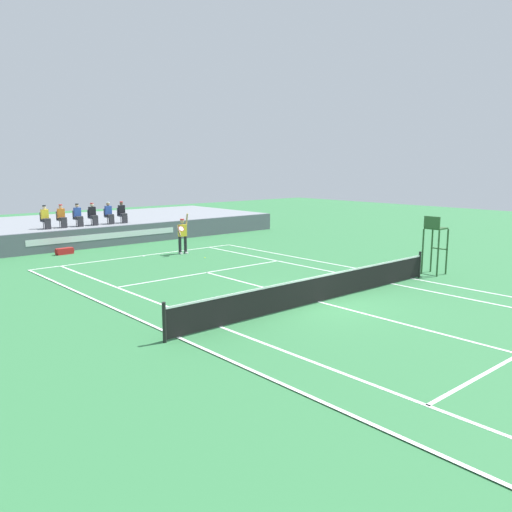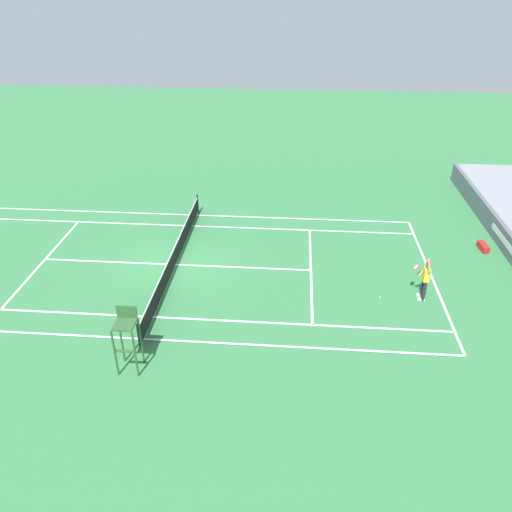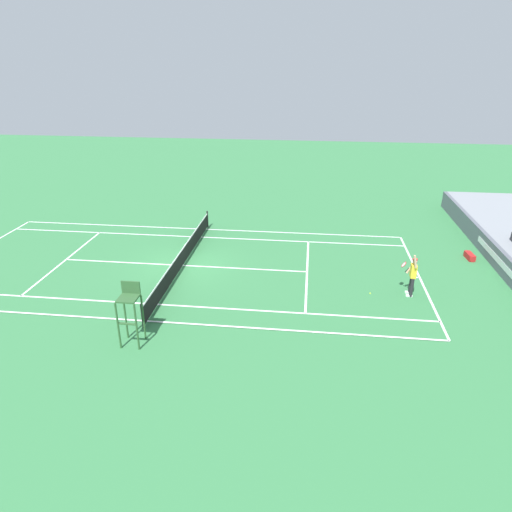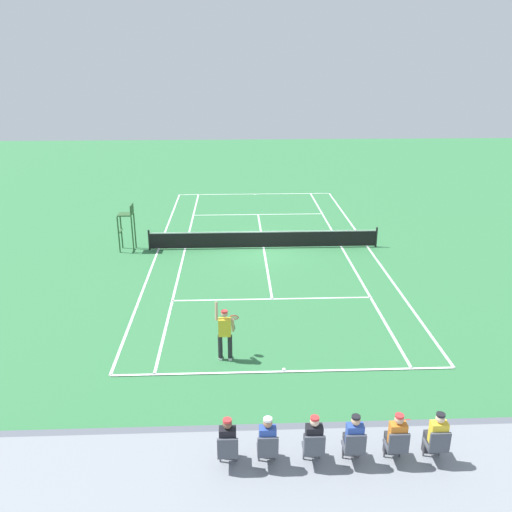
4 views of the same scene
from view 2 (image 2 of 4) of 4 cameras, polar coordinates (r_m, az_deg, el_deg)
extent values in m
plane|color=#337542|center=(23.89, -9.21, -1.03)|extent=(80.00, 80.00, 0.00)
cube|color=#337542|center=(23.88, -9.21, -1.01)|extent=(10.98, 23.78, 0.02)
cube|color=white|center=(24.13, 19.45, -2.10)|extent=(10.98, 0.10, 0.01)
cube|color=white|center=(28.60, -6.82, 4.68)|extent=(0.10, 23.78, 0.01)
cube|color=white|center=(19.56, -12.75, -9.27)|extent=(0.10, 23.78, 0.01)
cube|color=white|center=(27.38, -7.34, 3.45)|extent=(0.10, 23.78, 0.01)
cube|color=white|center=(20.59, -11.71, -6.87)|extent=(0.10, 23.78, 0.01)
cube|color=white|center=(23.27, 6.31, -1.64)|extent=(8.22, 0.10, 0.01)
cube|color=white|center=(26.08, -23.02, -0.33)|extent=(8.22, 0.10, 0.01)
cube|color=white|center=(23.88, -9.21, -0.98)|extent=(0.10, 12.80, 0.01)
cube|color=white|center=(24.11, 19.22, -2.09)|extent=(0.10, 0.20, 0.01)
cylinder|color=black|center=(28.78, -6.71, 5.99)|extent=(0.10, 0.10, 1.07)
cylinder|color=black|center=(18.91, -13.29, -8.92)|extent=(0.10, 0.10, 1.07)
cube|color=black|center=(23.65, -9.30, -0.03)|extent=(11.78, 0.02, 0.84)
cube|color=white|center=(23.44, -9.38, 0.86)|extent=(11.78, 0.03, 0.06)
cylinder|color=#232328|center=(22.03, 18.72, -3.88)|extent=(0.15, 0.15, 0.92)
cylinder|color=#232328|center=(22.30, 18.59, -3.43)|extent=(0.15, 0.15, 0.92)
cube|color=white|center=(22.24, 18.39, -4.75)|extent=(0.13, 0.29, 0.10)
cube|color=white|center=(22.50, 18.28, -4.29)|extent=(0.13, 0.29, 0.10)
cube|color=yellow|center=(21.77, 18.98, -1.99)|extent=(0.41, 0.26, 0.60)
sphere|color=tan|center=(21.54, 19.18, -0.93)|extent=(0.22, 0.22, 0.22)
cylinder|color=red|center=(21.50, 19.22, -0.72)|extent=(0.21, 0.21, 0.06)
cylinder|color=tan|center=(21.27, 19.25, -1.07)|extent=(0.10, 0.22, 0.61)
cylinder|color=tan|center=(21.96, 18.62, -1.57)|extent=(0.11, 0.33, 0.56)
cylinder|color=black|center=(22.03, 18.25, -1.79)|extent=(0.05, 0.19, 0.25)
torus|color=red|center=(21.86, 17.90, -1.19)|extent=(0.31, 0.21, 0.26)
cylinder|color=silver|center=(21.86, 17.90, -1.19)|extent=(0.28, 0.17, 0.22)
sphere|color=#D1E533|center=(21.93, 14.02, -4.61)|extent=(0.07, 0.07, 0.07)
cylinder|color=#2D562D|center=(17.50, -13.68, -10.94)|extent=(0.07, 0.07, 1.90)
cylinder|color=#2D562D|center=(17.71, -15.88, -10.71)|extent=(0.07, 0.07, 1.90)
cylinder|color=#2D562D|center=(18.00, -13.05, -9.49)|extent=(0.07, 0.07, 1.90)
cylinder|color=#2D562D|center=(18.21, -15.18, -9.30)|extent=(0.07, 0.07, 1.90)
cube|color=#2D562D|center=(17.25, -14.86, -7.60)|extent=(0.70, 0.70, 0.06)
cube|color=#2D562D|center=(17.35, -14.63, -6.20)|extent=(0.06, 0.70, 0.48)
cube|color=#2D562D|center=(17.57, -14.79, -10.51)|extent=(0.10, 0.70, 0.04)
cube|color=red|center=(27.28, 24.61, 0.97)|extent=(0.86, 0.39, 0.32)
cylinder|color=red|center=(27.61, 24.29, 1.40)|extent=(0.09, 0.32, 0.32)
cylinder|color=red|center=(26.94, 24.94, 0.54)|extent=(0.09, 0.32, 0.32)
camera|label=1|loc=(37.24, -22.99, 15.93)|focal=36.61mm
camera|label=3|loc=(2.70, 80.34, -72.11)|focal=32.08mm
camera|label=4|loc=(28.17, 55.24, 12.06)|focal=37.85mm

